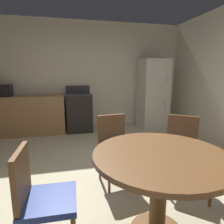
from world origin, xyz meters
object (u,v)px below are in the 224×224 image
Objects in this scene: chair_northeast at (180,146)px; oven_range at (79,112)px; chair_west at (40,196)px; microwave at (1,91)px; chair_north at (115,144)px; refrigerator at (153,94)px; dining_table at (159,171)px.

oven_range is at bearing -115.90° from chair_northeast.
microwave is at bearing 111.37° from chair_west.
chair_north is 1.00× the size of chair_northeast.
refrigerator is (1.92, -0.05, 0.41)m from oven_range.
oven_range is 2.91m from chair_northeast.
microwave is 3.63m from chair_west.
refrigerator is at bearing 66.41° from dining_table.
dining_table is 1.27× the size of chair_northeast.
refrigerator is 4.00× the size of microwave.
chair_north reaches higher than dining_table.
refrigerator reaches higher than microwave.
dining_table is 0.96m from chair_north.
refrigerator is 3.67m from dining_table.
chair_west and chair_northeast have the same top height.
chair_north is 1.21m from chair_west.
chair_northeast is at bearing -43.81° from microwave.
chair_north is (-0.15, 0.94, -0.09)m from dining_table.
refrigerator is 3.64m from microwave.
chair_north and chair_west have the same top height.
microwave is 4.06m from dining_table.
chair_west is at bearing -24.78° from chair_northeast.
oven_range is at bearing 177.78° from chair_north.
microwave is at bearing -91.84° from chair_northeast.
chair_north is at bearing -64.37° from chair_northeast.
chair_northeast is (1.10, -2.70, 0.03)m from oven_range.
chair_west is at bearing -70.16° from microwave.
dining_table is (-1.46, -3.35, -0.28)m from refrigerator.
refrigerator reaches higher than chair_west.
microwave is at bearing 179.21° from refrigerator.
chair_north is at bearing 50.41° from chair_west.
chair_west is (-2.41, -3.32, -0.38)m from refrigerator.
microwave is 0.51× the size of chair_west.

